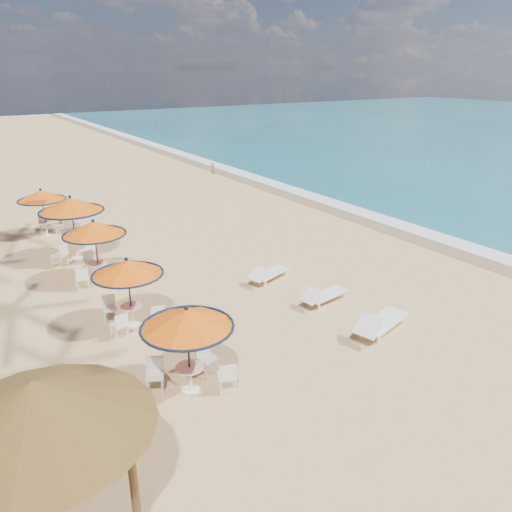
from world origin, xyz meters
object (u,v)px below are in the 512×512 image
Objects in this scene: station_2 at (95,236)px; lounger_far at (268,273)px; palapa at (36,406)px; station_4 at (43,201)px; station_0 at (189,328)px; station_1 at (127,276)px; lounger_mid at (323,295)px; lounger_near at (380,322)px; station_3 at (71,213)px.

lounger_far is (5.05, -3.31, -1.37)m from station_2.
palapa is at bearing -162.33° from lounger_far.
station_2 is 6.55m from station_4.
station_0 is 4.16m from palapa.
station_4 is (-0.29, 10.39, 0.02)m from station_1.
station_2 is at bearing 127.53° from lounger_far.
station_2 reaches higher than lounger_mid.
palapa reaches higher than lounger_near.
palapa is (-9.21, -1.62, 1.98)m from lounger_near.
station_1 is 6.54m from station_3.
lounger_mid is (6.01, -12.30, -1.29)m from station_4.
lounger_far is (-0.50, 2.45, -0.00)m from lounger_mid.
lounger_near reaches higher than lounger_mid.
station_4 is at bearing 79.21° from palapa.
lounger_mid is at bearing -63.95° from station_4.
station_3 is (-0.08, 10.35, 0.25)m from station_0.
station_0 reaches higher than station_1.
station_3 is 8.08m from lounger_far.
station_1 is 6.88m from palapa.
station_0 is 6.07m from lounger_mid.
station_0 is 5.85m from lounger_near.
palapa is at bearing -149.01° from station_0.
station_1 is 1.14× the size of lounger_far.
palapa is at bearing -165.86° from lounger_mid.
station_0 is at bearing -90.39° from station_2.
station_0 is 3.82m from station_1.
lounger_near is 4.89m from lounger_far.
station_0 is 14.21m from station_4.
palapa is at bearing -110.05° from station_2.
station_1 is at bearing 127.30° from lounger_near.
station_0 is 1.19× the size of lounger_far.
station_3 reaches higher than station_4.
station_3 is (0.03, 6.53, 0.32)m from station_1.
station_2 is at bearing -87.18° from station_3.
station_2 is 1.21× the size of lounger_mid.
station_4 is 0.96× the size of lounger_near.
station_4 reaches higher than lounger_near.
lounger_far is (5.10, 4.36, -1.34)m from station_0.
station_2 is at bearing 89.61° from station_0.
station_2 is 0.88× the size of station_3.
palapa is (-3.57, -9.78, 0.66)m from station_2.
lounger_far is at bearing -33.23° from station_2.
station_3 is 1.37× the size of lounger_far.
palapa is at bearing -119.87° from station_1.
lounger_mid is at bearing 75.97° from lounger_near.
station_0 is at bearing 158.92° from lounger_near.
station_3 is (-0.13, 2.68, 0.22)m from station_2.
station_2 is at bearing 108.52° from lounger_near.
lounger_far is at bearing -49.12° from station_3.
station_4 is at bearing 106.38° from lounger_mid.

